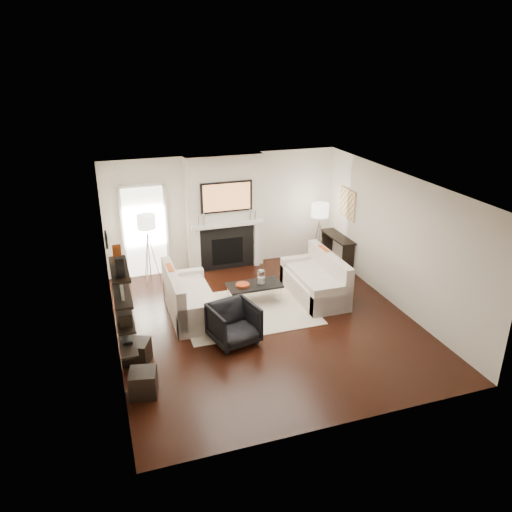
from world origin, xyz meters
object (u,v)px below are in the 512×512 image
object	(u,v)px
lamp_left_shade	(146,222)
ottoman_near	(137,352)
loveseat_right_base	(314,287)
lamp_right_shade	(320,210)
armchair	(234,322)
coffee_table	(254,285)
loveseat_left_base	(192,305)

from	to	relation	value
lamp_left_shade	ottoman_near	size ratio (longest dim) A/B	1.00
loveseat_right_base	lamp_right_shade	size ratio (longest dim) A/B	4.50
armchair	lamp_left_shade	world-z (taller)	lamp_left_shade
coffee_table	loveseat_right_base	bearing A→B (deg)	-4.71
ottoman_near	loveseat_left_base	bearing A→B (deg)	48.42
armchair	ottoman_near	distance (m)	1.72
loveseat_right_base	ottoman_near	world-z (taller)	loveseat_right_base
coffee_table	lamp_right_shade	distance (m)	2.57
lamp_left_shade	ottoman_near	bearing A→B (deg)	-101.45
loveseat_right_base	lamp_right_shade	xyz separation A→B (m)	(0.71, 1.34, 1.24)
loveseat_left_base	armchair	distance (m)	1.34
loveseat_right_base	lamp_right_shade	distance (m)	1.96
coffee_table	ottoman_near	world-z (taller)	coffee_table
loveseat_left_base	loveseat_right_base	bearing A→B (deg)	-0.68
armchair	ottoman_near	world-z (taller)	armchair
lamp_right_shade	ottoman_near	bearing A→B (deg)	-149.56
loveseat_right_base	coffee_table	world-z (taller)	same
loveseat_right_base	armchair	distance (m)	2.43
ottoman_near	armchair	bearing A→B (deg)	3.97
coffee_table	loveseat_left_base	bearing A→B (deg)	-176.74
loveseat_left_base	loveseat_right_base	world-z (taller)	same
coffee_table	armchair	bearing A→B (deg)	-121.89
loveseat_right_base	armchair	bearing A→B (deg)	-150.37
loveseat_right_base	lamp_left_shade	world-z (taller)	lamp_left_shade
loveseat_right_base	coffee_table	xyz separation A→B (m)	(-1.29, 0.11, 0.19)
loveseat_left_base	loveseat_right_base	size ratio (longest dim) A/B	1.00
lamp_right_shade	ottoman_near	distance (m)	5.39
armchair	lamp_right_shade	xyz separation A→B (m)	(2.81, 2.54, 1.05)
loveseat_right_base	lamp_left_shade	distance (m)	3.84
loveseat_left_base	ottoman_near	bearing A→B (deg)	-131.58
loveseat_left_base	armchair	size ratio (longest dim) A/B	2.27
loveseat_right_base	ottoman_near	bearing A→B (deg)	-160.96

